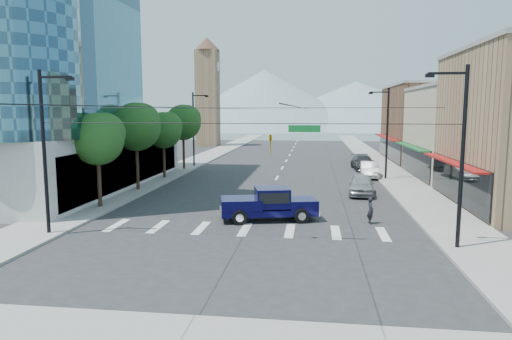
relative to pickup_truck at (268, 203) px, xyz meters
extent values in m
plane|color=#28282B|center=(-0.91, -3.99, -1.07)|extent=(160.00, 160.00, 0.00)
cube|color=gray|center=(-12.91, 36.01, -1.00)|extent=(4.00, 120.00, 0.15)
cube|color=gray|center=(11.09, 36.01, -1.00)|extent=(4.00, 120.00, 0.15)
cube|color=tan|center=(19.09, 20.01, 3.43)|extent=(12.00, 14.00, 9.00)
cube|color=brown|center=(19.09, 36.01, 3.93)|extent=(12.00, 18.00, 10.00)
cube|color=#8C6B4C|center=(-17.41, 58.01, 7.93)|extent=(4.00, 4.00, 18.00)
cone|color=brown|center=(-17.41, 58.01, 18.13)|extent=(4.80, 4.80, 2.40)
cone|color=gray|center=(-15.91, 146.01, 9.93)|extent=(80.00, 80.00, 22.00)
cone|color=gray|center=(19.09, 156.01, 7.93)|extent=(90.00, 90.00, 18.00)
cylinder|color=black|center=(-12.11, 2.01, 1.20)|extent=(0.28, 0.28, 4.55)
sphere|color=#1D4F1A|center=(-12.11, 2.01, 3.80)|extent=(3.64, 3.64, 3.64)
sphere|color=#1D4F1A|center=(-11.71, 2.31, 4.20)|extent=(2.86, 2.86, 2.86)
cylinder|color=black|center=(-12.11, 9.01, 1.48)|extent=(0.28, 0.28, 5.11)
sphere|color=#1D4F1A|center=(-12.11, 9.01, 4.40)|extent=(4.09, 4.09, 4.09)
sphere|color=#1D4F1A|center=(-11.71, 9.31, 4.80)|extent=(3.21, 3.21, 3.21)
cylinder|color=black|center=(-12.11, 16.01, 1.20)|extent=(0.28, 0.28, 4.55)
sphere|color=#1D4F1A|center=(-12.11, 16.01, 3.80)|extent=(3.64, 3.64, 3.64)
sphere|color=#1D4F1A|center=(-11.71, 16.31, 4.20)|extent=(2.86, 2.86, 2.86)
cylinder|color=black|center=(-12.11, 23.01, 1.48)|extent=(0.28, 0.28, 5.11)
sphere|color=#1D4F1A|center=(-12.11, 23.01, 4.40)|extent=(4.09, 4.09, 4.09)
sphere|color=#1D4F1A|center=(-11.71, 23.31, 4.80)|extent=(3.21, 3.21, 3.21)
cylinder|color=black|center=(-11.71, -4.99, 3.43)|extent=(0.20, 0.20, 9.00)
cylinder|color=black|center=(9.89, -4.99, 3.43)|extent=(0.20, 0.20, 9.00)
cylinder|color=black|center=(-0.91, -4.99, 5.13)|extent=(21.60, 0.04, 0.04)
imported|color=gold|center=(0.59, -4.99, 4.08)|extent=(0.16, 0.20, 1.00)
cube|color=#0C6626|center=(2.29, -4.99, 4.88)|extent=(1.60, 0.06, 0.35)
cylinder|color=black|center=(-11.71, 26.01, 3.43)|extent=(0.20, 0.20, 9.00)
cube|color=black|center=(-10.81, 26.01, 7.53)|extent=(1.80, 0.12, 0.12)
cube|color=black|center=(-10.01, 26.01, 7.43)|extent=(0.40, 0.25, 0.18)
cylinder|color=black|center=(9.89, 18.01, 3.43)|extent=(0.20, 0.20, 9.00)
cube|color=black|center=(8.99, 18.01, 7.53)|extent=(1.80, 0.12, 0.12)
cube|color=black|center=(8.19, 18.01, 7.43)|extent=(0.40, 0.25, 0.18)
cube|color=#080736|center=(0.02, 0.01, -0.48)|extent=(6.30, 3.48, 0.38)
cube|color=#080736|center=(2.08, 0.49, -0.04)|extent=(2.16, 2.40, 0.60)
cube|color=#080736|center=(0.23, 0.06, 0.39)|extent=(2.47, 2.43, 1.19)
cube|color=black|center=(0.23, 0.06, 0.50)|extent=(2.26, 2.41, 0.65)
cube|color=#080736|center=(-1.66, -0.39, 0.01)|extent=(2.93, 2.68, 0.70)
cube|color=silver|center=(2.92, 0.69, -0.48)|extent=(0.60, 2.03, 0.38)
cube|color=silver|center=(-2.88, -0.68, -0.48)|extent=(0.60, 2.03, 0.33)
cylinder|color=black|center=(2.11, -0.56, -0.62)|extent=(0.96, 0.53, 0.91)
cylinder|color=black|center=(1.63, 1.44, -0.62)|extent=(0.96, 0.53, 0.91)
cylinder|color=black|center=(-1.59, -1.43, -0.62)|extent=(0.96, 0.53, 0.91)
cylinder|color=black|center=(-2.06, 0.57, -0.62)|extent=(0.96, 0.53, 0.91)
imported|color=black|center=(6.26, -0.14, -0.26)|extent=(0.50, 0.66, 1.62)
imported|color=#9B9C9F|center=(6.69, 9.56, -0.24)|extent=(2.46, 5.09, 1.67)
imported|color=silver|center=(8.49, 19.52, -0.26)|extent=(2.04, 5.03, 1.62)
imported|color=#2C2C2E|center=(8.49, 25.75, -0.25)|extent=(2.70, 5.83, 1.65)
camera|label=1|loc=(2.76, -27.92, 5.80)|focal=32.00mm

